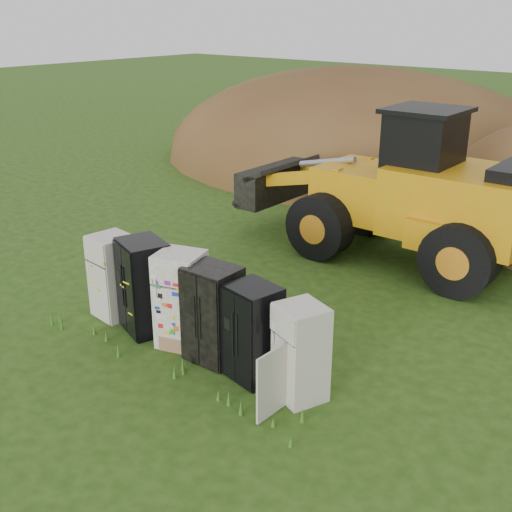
{
  "coord_description": "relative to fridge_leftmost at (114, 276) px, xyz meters",
  "views": [
    {
      "loc": [
        7.72,
        -7.55,
        6.13
      ],
      "look_at": [
        -0.27,
        2.0,
        1.29
      ],
      "focal_mm": 45.0,
      "sensor_mm": 36.0,
      "label": 1
    }
  ],
  "objects": [
    {
      "name": "dirt_mound_left",
      "position": [
        -3.43,
        15.33,
        -0.89
      ],
      "size": [
        17.83,
        13.37,
        7.89
      ],
      "primitive_type": "ellipsoid",
      "color": "#4F3119",
      "rests_on": "ground"
    },
    {
      "name": "fridge_open_door",
      "position": [
        4.82,
        0.02,
        -0.05
      ],
      "size": [
        0.96,
        0.93,
        1.68
      ],
      "primitive_type": null,
      "rotation": [
        0.0,
        0.0,
        -0.36
      ],
      "color": "beige",
      "rests_on": "ground"
    },
    {
      "name": "ground",
      "position": [
        2.45,
        0.02,
        -0.89
      ],
      "size": [
        120.0,
        120.0,
        0.0
      ],
      "primitive_type": "plane",
      "color": "#254412",
      "rests_on": "ground"
    },
    {
      "name": "fridge_black_side",
      "position": [
        1.0,
        -0.02,
        0.06
      ],
      "size": [
        1.2,
        1.07,
        1.91
      ],
      "primitive_type": null,
      "rotation": [
        0.0,
        0.0,
        -0.33
      ],
      "color": "black",
      "rests_on": "ground"
    },
    {
      "name": "fridge_dark_mid",
      "position": [
        2.84,
        0.02,
        0.02
      ],
      "size": [
        0.96,
        0.8,
        1.83
      ],
      "primitive_type": null,
      "rotation": [
        0.0,
        0.0,
        0.04
      ],
      "color": "black",
      "rests_on": "ground"
    },
    {
      "name": "fridge_black_right",
      "position": [
        3.81,
        -0.0,
        -0.02
      ],
      "size": [
        0.99,
        0.87,
        1.75
      ],
      "primitive_type": null,
      "rotation": [
        0.0,
        0.0,
        -0.18
      ],
      "color": "black",
      "rests_on": "ground"
    },
    {
      "name": "wheel_loader",
      "position": [
        2.44,
        6.85,
        1.06
      ],
      "size": [
        8.15,
        3.45,
        3.91
      ],
      "primitive_type": null,
      "rotation": [
        0.0,
        0.0,
        0.02
      ],
      "color": "orange",
      "rests_on": "ground"
    },
    {
      "name": "fridge_sticker",
      "position": [
        1.99,
        0.03,
        0.05
      ],
      "size": [
        1.04,
        1.0,
        1.89
      ],
      "primitive_type": null,
      "rotation": [
        0.0,
        0.0,
        0.32
      ],
      "color": "white",
      "rests_on": "ground"
    },
    {
      "name": "fridge_leftmost",
      "position": [
        0.0,
        0.0,
        0.0
      ],
      "size": [
        0.86,
        0.83,
        1.78
      ],
      "primitive_type": null,
      "rotation": [
        0.0,
        0.0,
        -0.1
      ],
      "color": "beige",
      "rests_on": "ground"
    }
  ]
}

